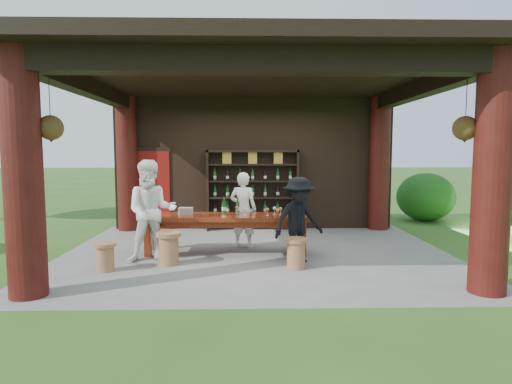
{
  "coord_description": "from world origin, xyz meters",
  "views": [
    {
      "loc": [
        -0.19,
        -8.12,
        1.95
      ],
      "look_at": [
        0.0,
        0.4,
        1.15
      ],
      "focal_mm": 30.0,
      "sensor_mm": 36.0,
      "label": 1
    }
  ],
  "objects_px": {
    "stool_far_left": "(105,256)",
    "guest_man": "(298,220)",
    "wine_shelf": "(253,190)",
    "tasting_table": "(226,221)",
    "stool_near_right": "(296,252)",
    "napkin_basket": "(186,211)",
    "stool_near_left": "(169,248)",
    "guest_woman": "(152,211)",
    "host": "(243,210)"
  },
  "relations": [
    {
      "from": "stool_far_left",
      "to": "guest_man",
      "type": "height_order",
      "value": "guest_man"
    },
    {
      "from": "wine_shelf",
      "to": "tasting_table",
      "type": "height_order",
      "value": "wine_shelf"
    },
    {
      "from": "wine_shelf",
      "to": "stool_near_right",
      "type": "xyz_separation_m",
      "value": [
        0.68,
        -3.56,
        -0.73
      ]
    },
    {
      "from": "stool_far_left",
      "to": "guest_man",
      "type": "bearing_deg",
      "value": 8.5
    },
    {
      "from": "tasting_table",
      "to": "napkin_basket",
      "type": "bearing_deg",
      "value": 179.8
    },
    {
      "from": "wine_shelf",
      "to": "stool_near_left",
      "type": "xyz_separation_m",
      "value": [
        -1.5,
        -3.26,
        -0.71
      ]
    },
    {
      "from": "stool_near_right",
      "to": "stool_far_left",
      "type": "bearing_deg",
      "value": -178.43
    },
    {
      "from": "stool_near_right",
      "to": "stool_near_left",
      "type": "bearing_deg",
      "value": 172.26
    },
    {
      "from": "guest_man",
      "to": "stool_far_left",
      "type": "bearing_deg",
      "value": 161.51
    },
    {
      "from": "stool_near_left",
      "to": "guest_woman",
      "type": "distance_m",
      "value": 0.72
    },
    {
      "from": "host",
      "to": "guest_woman",
      "type": "xyz_separation_m",
      "value": [
        -1.61,
        -1.17,
        0.14
      ]
    },
    {
      "from": "stool_near_left",
      "to": "guest_woman",
      "type": "xyz_separation_m",
      "value": [
        -0.33,
        0.21,
        0.61
      ]
    },
    {
      "from": "wine_shelf",
      "to": "guest_woman",
      "type": "relative_size",
      "value": 1.25
    },
    {
      "from": "wine_shelf",
      "to": "guest_man",
      "type": "height_order",
      "value": "wine_shelf"
    },
    {
      "from": "host",
      "to": "stool_near_left",
      "type": "bearing_deg",
      "value": 64.62
    },
    {
      "from": "guest_woman",
      "to": "host",
      "type": "bearing_deg",
      "value": 25.67
    },
    {
      "from": "stool_near_right",
      "to": "stool_far_left",
      "type": "height_order",
      "value": "stool_near_right"
    },
    {
      "from": "stool_near_right",
      "to": "napkin_basket",
      "type": "relative_size",
      "value": 1.98
    },
    {
      "from": "stool_near_right",
      "to": "guest_man",
      "type": "bearing_deg",
      "value": 78.12
    },
    {
      "from": "stool_near_right",
      "to": "host",
      "type": "xyz_separation_m",
      "value": [
        -0.9,
        1.68,
        0.5
      ]
    },
    {
      "from": "wine_shelf",
      "to": "tasting_table",
      "type": "relative_size",
      "value": 0.72
    },
    {
      "from": "guest_man",
      "to": "guest_woman",
      "type": "bearing_deg",
      "value": 150.54
    },
    {
      "from": "stool_near_left",
      "to": "host",
      "type": "distance_m",
      "value": 1.94
    },
    {
      "from": "tasting_table",
      "to": "guest_man",
      "type": "xyz_separation_m",
      "value": [
        1.3,
        -0.71,
        0.13
      ]
    },
    {
      "from": "stool_far_left",
      "to": "tasting_table",
      "type": "bearing_deg",
      "value": 31.74
    },
    {
      "from": "wine_shelf",
      "to": "napkin_basket",
      "type": "distance_m",
      "value": 2.79
    },
    {
      "from": "tasting_table",
      "to": "host",
      "type": "height_order",
      "value": "host"
    },
    {
      "from": "wine_shelf",
      "to": "napkin_basket",
      "type": "bearing_deg",
      "value": -118.26
    },
    {
      "from": "tasting_table",
      "to": "guest_man",
      "type": "height_order",
      "value": "guest_man"
    },
    {
      "from": "stool_near_left",
      "to": "host",
      "type": "xyz_separation_m",
      "value": [
        1.28,
        1.38,
        0.47
      ]
    },
    {
      "from": "stool_near_left",
      "to": "guest_man",
      "type": "bearing_deg",
      "value": 2.54
    },
    {
      "from": "wine_shelf",
      "to": "guest_woman",
      "type": "distance_m",
      "value": 3.56
    },
    {
      "from": "tasting_table",
      "to": "guest_woman",
      "type": "distance_m",
      "value": 1.45
    },
    {
      "from": "stool_near_left",
      "to": "stool_near_right",
      "type": "xyz_separation_m",
      "value": [
        2.18,
        -0.3,
        -0.03
      ]
    },
    {
      "from": "guest_woman",
      "to": "guest_man",
      "type": "xyz_separation_m",
      "value": [
        2.59,
        -0.11,
        -0.15
      ]
    },
    {
      "from": "guest_woman",
      "to": "stool_far_left",
      "type": "bearing_deg",
      "value": -147.33
    },
    {
      "from": "stool_far_left",
      "to": "host",
      "type": "xyz_separation_m",
      "value": [
        2.25,
        1.76,
        0.52
      ]
    },
    {
      "from": "stool_far_left",
      "to": "napkin_basket",
      "type": "distance_m",
      "value": 1.76
    },
    {
      "from": "guest_woman",
      "to": "guest_man",
      "type": "distance_m",
      "value": 2.6
    },
    {
      "from": "host",
      "to": "guest_man",
      "type": "bearing_deg",
      "value": 144.95
    },
    {
      "from": "stool_near_left",
      "to": "stool_far_left",
      "type": "bearing_deg",
      "value": -158.41
    },
    {
      "from": "wine_shelf",
      "to": "stool_near_left",
      "type": "relative_size",
      "value": 4.03
    },
    {
      "from": "stool_near_right",
      "to": "napkin_basket",
      "type": "height_order",
      "value": "napkin_basket"
    },
    {
      "from": "host",
      "to": "tasting_table",
      "type": "bearing_deg",
      "value": 78.26
    },
    {
      "from": "stool_near_right",
      "to": "stool_far_left",
      "type": "distance_m",
      "value": 3.15
    },
    {
      "from": "tasting_table",
      "to": "guest_woman",
      "type": "relative_size",
      "value": 1.73
    },
    {
      "from": "stool_near_right",
      "to": "stool_far_left",
      "type": "relative_size",
      "value": 1.1
    },
    {
      "from": "napkin_basket",
      "to": "stool_far_left",
      "type": "bearing_deg",
      "value": -133.96
    },
    {
      "from": "stool_near_right",
      "to": "guest_woman",
      "type": "bearing_deg",
      "value": 168.54
    },
    {
      "from": "stool_far_left",
      "to": "guest_woman",
      "type": "xyz_separation_m",
      "value": [
        0.64,
        0.59,
        0.66
      ]
    }
  ]
}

